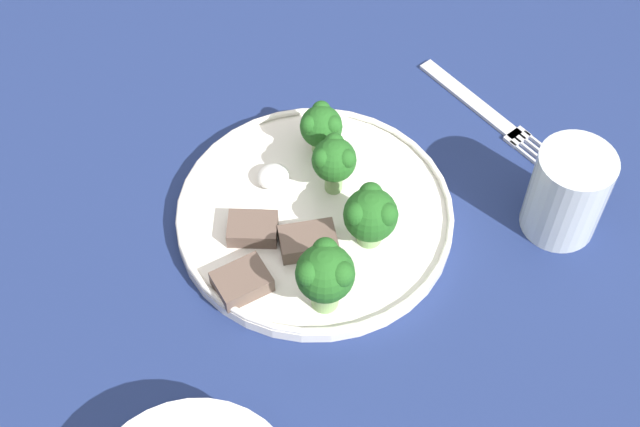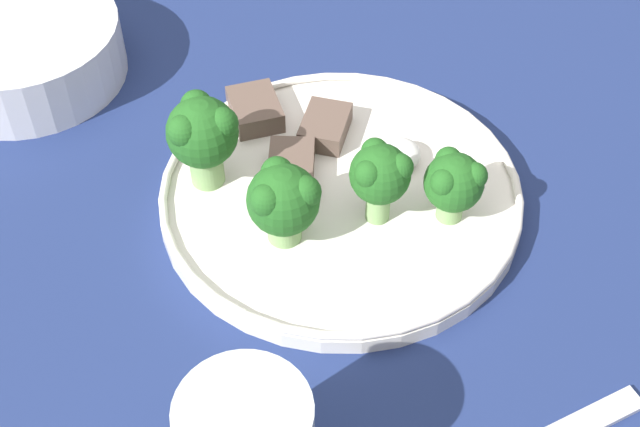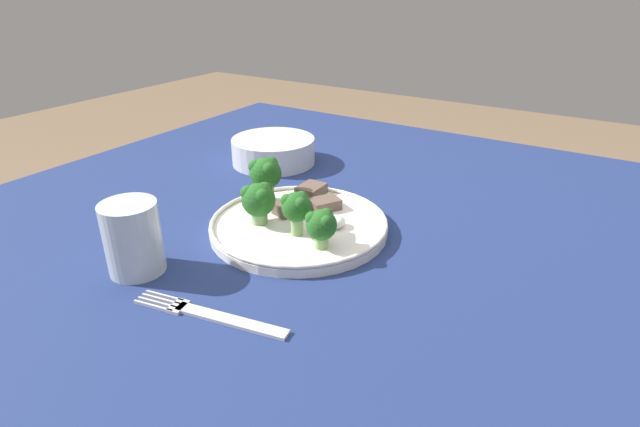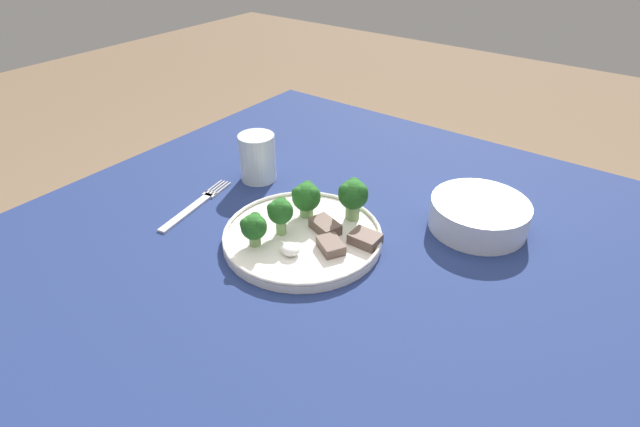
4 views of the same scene
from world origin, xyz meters
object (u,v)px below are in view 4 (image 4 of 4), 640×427
fork (196,205)px  cream_bowl (479,215)px  dinner_plate (302,236)px  drinking_glass (258,160)px

fork → cream_bowl: bearing=28.9°
fork → dinner_plate: bearing=8.5°
dinner_plate → fork: dinner_plate is taller
fork → drinking_glass: drinking_glass is taller
cream_bowl → drinking_glass: (-0.40, -0.09, 0.02)m
dinner_plate → drinking_glass: 0.22m
dinner_plate → cream_bowl: size_ratio=1.59×
cream_bowl → drinking_glass: drinking_glass is taller
dinner_plate → drinking_glass: bearing=150.5°
cream_bowl → drinking_glass: bearing=-167.1°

